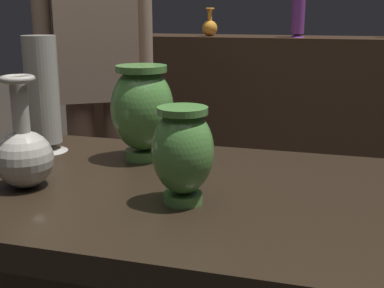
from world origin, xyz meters
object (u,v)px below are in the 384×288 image
object	(u,v)px
shelf_vase_center	(298,13)
visitor_near_left	(96,63)
vase_right_accent	(142,109)
vase_tall_behind	(24,153)
shelf_vase_left	(210,27)
vase_centerpiece	(183,151)
vase_left_accent	(43,97)

from	to	relation	value
shelf_vase_center	visitor_near_left	distance (m)	1.39
vase_right_accent	shelf_vase_center	distance (m)	2.00
vase_right_accent	visitor_near_left	size ratio (longest dim) A/B	0.14
vase_tall_behind	visitor_near_left	size ratio (longest dim) A/B	0.14
vase_tall_behind	shelf_vase_left	world-z (taller)	shelf_vase_left
vase_centerpiece	vase_tall_behind	xyz separation A→B (m)	(-0.32, -0.00, -0.03)
vase_right_accent	shelf_vase_left	world-z (taller)	shelf_vase_left
vase_tall_behind	vase_left_accent	world-z (taller)	vase_left_accent
vase_centerpiece	shelf_vase_center	bearing A→B (deg)	89.74
visitor_near_left	vase_centerpiece	bearing A→B (deg)	90.38
vase_left_accent	vase_right_accent	distance (m)	0.26
shelf_vase_center	shelf_vase_left	size ratio (longest dim) A/B	1.69
vase_tall_behind	vase_right_accent	distance (m)	0.30
vase_tall_behind	vase_left_accent	xyz separation A→B (m)	(-0.11, 0.25, 0.06)
vase_centerpiece	vase_right_accent	xyz separation A→B (m)	(-0.17, 0.25, 0.02)
vase_tall_behind	vase_right_accent	bearing A→B (deg)	58.77
visitor_near_left	vase_left_accent	bearing A→B (deg)	74.80
vase_tall_behind	shelf_vase_center	xyz separation A→B (m)	(0.33, 2.23, 0.26)
shelf_vase_center	vase_centerpiece	bearing A→B (deg)	-90.26
shelf_vase_left	shelf_vase_center	bearing A→B (deg)	1.36
vase_tall_behind	vase_right_accent	size ratio (longest dim) A/B	1.01
shelf_vase_left	visitor_near_left	distance (m)	1.19
vase_right_accent	visitor_near_left	world-z (taller)	visitor_near_left
vase_tall_behind	shelf_vase_left	size ratio (longest dim) A/B	1.33
vase_left_accent	shelf_vase_center	bearing A→B (deg)	77.50
vase_centerpiece	vase_left_accent	world-z (taller)	vase_left_accent
shelf_vase_left	vase_right_accent	bearing A→B (deg)	-80.31
vase_tall_behind	shelf_vase_left	distance (m)	2.23
vase_centerpiece	shelf_vase_center	world-z (taller)	shelf_vase_center
shelf_vase_center	visitor_near_left	size ratio (longest dim) A/B	0.18
shelf_vase_left	visitor_near_left	size ratio (longest dim) A/B	0.10
vase_left_accent	shelf_vase_center	distance (m)	2.04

